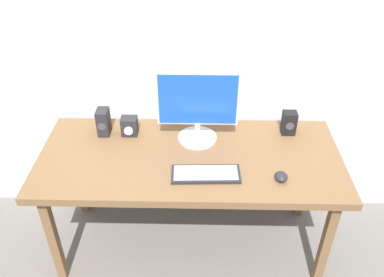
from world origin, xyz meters
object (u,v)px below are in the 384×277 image
Objects in this scene: audio_controller at (129,126)px; speaker_left at (103,122)px; mouse at (281,177)px; monitor at (198,106)px; keyboard_primary at (206,174)px; speaker_right at (289,123)px; desk at (190,164)px.

speaker_left is at bearing 177.71° from audio_controller.
mouse is 0.69× the size of audio_controller.
monitor is 0.41m from keyboard_primary.
keyboard_primary is 2.27× the size of speaker_left.
speaker_right reaches higher than mouse.
keyboard_primary is at bearing -81.97° from monitor.
desk is 0.54m from mouse.
speaker_right is at bearing 70.49° from mouse.
desk is 0.34m from monitor.
speaker_left reaches higher than keyboard_primary.
audio_controller is (-0.42, 0.03, -0.17)m from monitor.
keyboard_primary is at bearing -31.90° from speaker_left.
mouse is 1.11m from speaker_left.
audio_controller reaches higher than desk.
monitor is 0.62m from mouse.
mouse is at bearing -25.16° from audio_controller.
desk is at bearing -158.04° from speaker_right.
keyboard_primary is 2.54× the size of speaker_right.
mouse is at bearing -3.56° from keyboard_primary.
speaker_right is at bearing 39.23° from keyboard_primary.
monitor is at bearing -4.02° from speaker_left.
audio_controller is at bearing -2.29° from speaker_left.
monitor is at bearing 134.81° from mouse.
audio_controller is (-0.47, 0.38, 0.05)m from keyboard_primary.
mouse is at bearing -39.69° from monitor.
speaker_left reaches higher than audio_controller.
audio_controller is (0.16, -0.01, -0.02)m from speaker_left.
audio_controller reaches higher than mouse.
audio_controller is (-0.98, -0.03, -0.02)m from speaker_right.
speaker_right is (0.51, 0.42, 0.06)m from keyboard_primary.
speaker_right is at bearing 7.01° from monitor.
keyboard_primary is (0.09, -0.17, 0.07)m from desk.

